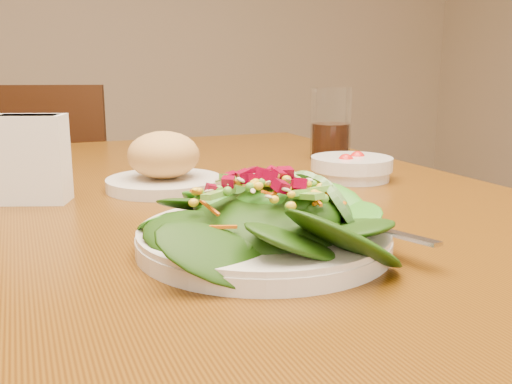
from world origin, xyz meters
The scene contains 7 objects.
dining_table centered at (0.00, 0.00, 0.65)m, with size 0.90×1.40×0.75m.
chair_far centered at (-0.16, 1.07, 0.47)m, with size 0.51×0.51×0.88m.
salad_plate centered at (-0.01, -0.22, 0.78)m, with size 0.26×0.26×0.07m.
bread_plate centered at (-0.04, 0.10, 0.79)m, with size 0.17×0.17×0.09m.
tomato_bowl centered at (0.26, 0.06, 0.77)m, with size 0.13×0.13×0.04m.
drinking_glass centered at (0.33, 0.26, 0.81)m, with size 0.08×0.08×0.14m.
napkin_holder centered at (-0.23, 0.09, 0.81)m, with size 0.10×0.08×0.12m.
Camera 1 is at (-0.24, -0.73, 0.93)m, focal length 40.00 mm.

